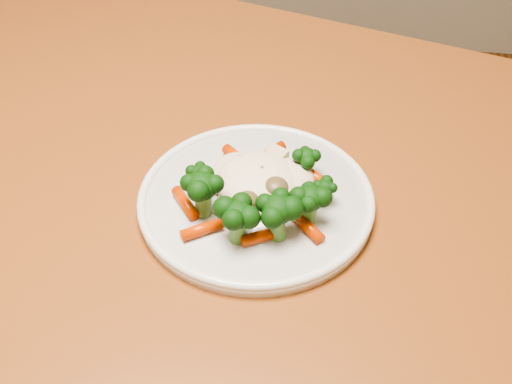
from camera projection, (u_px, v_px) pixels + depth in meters
The scene contains 3 objects.
dining_table at pixel (213, 217), 0.83m from camera, with size 1.24×1.00×0.75m.
plate at pixel (256, 201), 0.68m from camera, with size 0.25×0.25×0.01m, color white.
meal at pixel (257, 190), 0.66m from camera, with size 0.18×0.18×0.05m.
Camera 1 is at (0.12, -0.69, 1.23)m, focal length 45.00 mm.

